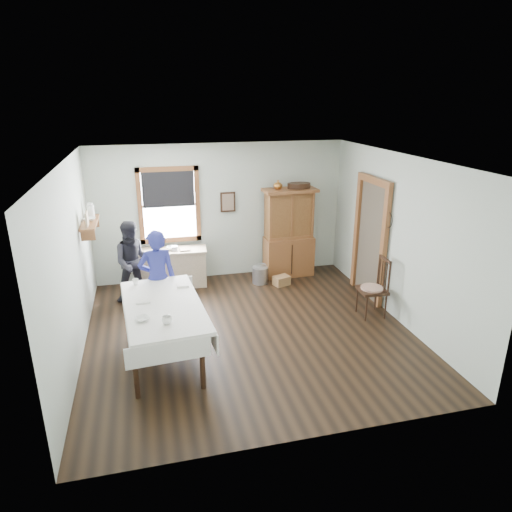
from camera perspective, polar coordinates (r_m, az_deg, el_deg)
The scene contains 20 objects.
room at distance 6.81m, azimuth -0.94°, elevation 0.61°, with size 5.01×5.01×2.70m.
window at distance 8.97m, azimuth -10.83°, elevation 6.77°, with size 1.18×0.07×1.48m.
doorway at distance 8.47m, azimuth 14.14°, elevation 2.49°, with size 0.09×1.14×2.22m.
wall_shelf at distance 8.12m, azimuth -20.08°, elevation 4.17°, with size 0.24×1.00×0.44m.
framed_picture at distance 9.11m, azimuth -3.53°, elevation 6.74°, with size 0.30×0.04×0.40m, color black.
rug_beater at distance 7.87m, azimuth 16.27°, elevation 5.22°, with size 0.27×0.27×0.01m, color black.
work_counter at distance 9.05m, azimuth -10.29°, elevation -1.43°, with size 1.30×0.49×0.74m, color #CCB08D.
china_hutch at distance 9.31m, azimuth 4.15°, elevation 2.90°, with size 1.06×0.50×1.81m, color brown.
dining_table at distance 6.66m, azimuth -11.28°, elevation -9.12°, with size 1.07×2.04×0.82m, color white.
spindle_chair at distance 7.89m, azimuth 14.36°, elevation -3.81°, with size 0.47×0.47×1.03m, color black.
pail at distance 9.10m, azimuth 0.51°, elevation -2.40°, with size 0.31×0.31×0.33m, color #A1A4A9.
wicker_basket at distance 9.04m, azimuth 3.21°, elevation -3.07°, with size 0.31×0.22×0.18m, color #A07148.
woman_blue at distance 7.42m, azimuth -12.16°, elevation -3.23°, with size 0.54×0.36×1.49m, color navy.
figure_dark at distance 8.43m, azimuth -14.99°, elevation -1.06°, with size 0.67×0.52×1.38m, color black.
table_cup_a at distance 5.93m, azimuth -11.08°, elevation -7.86°, with size 0.13×0.13×0.10m, color white.
table_cup_b at distance 7.21m, azimuth -14.83°, elevation -3.13°, with size 0.09×0.09×0.09m, color white.
table_bowl at distance 6.09m, azimuth -14.02°, elevation -7.60°, with size 0.20×0.20×0.05m, color white.
counter_book at distance 8.88m, azimuth -9.57°, elevation 0.82°, with size 0.17×0.23×0.02m, color #7F6755.
counter_bowl at distance 8.90m, azimuth -10.48°, elevation 0.96°, with size 0.20×0.20×0.06m, color white.
shelf_bowl at distance 8.13m, azimuth -20.09°, elevation 4.36°, with size 0.22×0.22×0.05m, color white.
Camera 1 is at (-1.44, -6.29, 3.55)m, focal length 32.00 mm.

